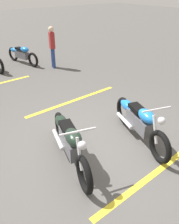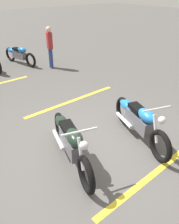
{
  "view_description": "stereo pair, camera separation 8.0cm",
  "coord_description": "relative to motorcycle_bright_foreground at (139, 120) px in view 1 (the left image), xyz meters",
  "views": [
    {
      "loc": [
        -3.19,
        2.77,
        3.12
      ],
      "look_at": [
        0.29,
        0.0,
        0.65
      ],
      "focal_mm": 37.33,
      "sensor_mm": 36.0,
      "label": 1
    },
    {
      "loc": [
        -3.14,
        2.83,
        3.12
      ],
      "look_at": [
        0.29,
        0.0,
        0.65
      ],
      "focal_mm": 37.33,
      "sensor_mm": 36.0,
      "label": 2
    }
  ],
  "objects": [
    {
      "name": "motorcycle_dark_foreground",
      "position": [
        0.33,
        1.63,
        0.0
      ],
      "size": [
        2.16,
        0.84,
        1.04
      ],
      "rotation": [
        0.0,
        0.0,
        2.83
      ],
      "color": "black",
      "rests_on": "ground"
    },
    {
      "name": "bystander_secondary",
      "position": [
        5.59,
        -1.14,
        0.46
      ],
      "size": [
        0.27,
        0.23,
        1.66
      ],
      "rotation": [
        0.0,
        0.0,
        4.48
      ],
      "color": "navy",
      "rests_on": "ground"
    },
    {
      "name": "ground_plane",
      "position": [
        0.42,
        0.83,
        -0.46
      ],
      "size": [
        60.0,
        60.0,
        0.0
      ],
      "primitive_type": "plane",
      "color": "#514F4C"
    },
    {
      "name": "motorcycle_bright_foreground",
      "position": [
        0.0,
        0.0,
        0.0
      ],
      "size": [
        2.14,
        0.89,
        1.04
      ],
      "rotation": [
        0.0,
        0.0,
        2.8
      ],
      "color": "black",
      "rests_on": "ground"
    },
    {
      "name": "parking_stripe_mid",
      "position": [
        2.48,
        0.04,
        -0.46
      ],
      "size": [
        0.21,
        3.2,
        0.01
      ],
      "primitive_type": "cube",
      "rotation": [
        0.0,
        0.0,
        1.6
      ],
      "color": "yellow",
      "rests_on": "ground"
    },
    {
      "name": "motorcycle_row_far_left",
      "position": [
        6.94,
        -0.35,
        -0.04
      ],
      "size": [
        2.01,
        0.53,
        0.77
      ],
      "rotation": [
        0.0,
        0.0,
        3.35
      ],
      "color": "black",
      "rests_on": "ground"
    },
    {
      "name": "parking_stripe_near",
      "position": [
        -0.99,
        0.58,
        -0.46
      ],
      "size": [
        0.21,
        3.2,
        0.01
      ],
      "primitive_type": "cube",
      "rotation": [
        0.0,
        0.0,
        1.6
      ],
      "color": "yellow",
      "rests_on": "ground"
    }
  ]
}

